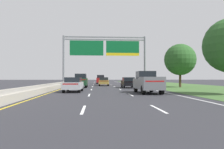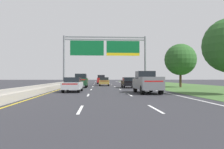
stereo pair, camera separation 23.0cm
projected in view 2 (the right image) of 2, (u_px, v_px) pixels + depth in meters
name	position (u px, v px, depth m)	size (l,w,h in m)	color
ground_plane	(104.00, 87.00, 35.61)	(220.00, 220.00, 0.00)	#2B2B30
lane_striping	(104.00, 87.00, 35.15)	(11.96, 106.00, 0.01)	white
grass_verge_right	(191.00, 87.00, 36.47)	(14.00, 110.00, 0.02)	#3D602D
median_barrier_concrete	(62.00, 85.00, 35.20)	(0.60, 110.00, 0.85)	#A8A399
overhead_sign_gantry	(105.00, 50.00, 40.90)	(15.06, 0.42, 9.06)	gray
pickup_truck_grey	(147.00, 82.00, 22.47)	(2.06, 5.42, 2.20)	slate
car_silver_left_lane_sedan	(73.00, 84.00, 24.41)	(1.94, 4.45, 1.57)	#B2B5BA
car_gold_centre_lane_sedan	(104.00, 81.00, 42.09)	(1.94, 4.45, 1.57)	#A38438
car_black_right_lane_sedan	(128.00, 82.00, 33.97)	(1.82, 4.40, 1.57)	black
car_darkgreen_left_lane_suv	(81.00, 80.00, 35.04)	(1.90, 4.70, 2.11)	#193D23
car_red_centre_lane_suv	(101.00, 79.00, 53.71)	(1.98, 4.73, 2.11)	maroon
roadside_tree_mid	(180.00, 60.00, 35.81)	(4.97, 4.97, 6.87)	#4C3823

